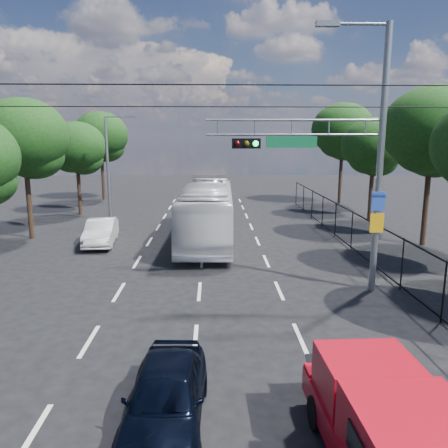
{
  "coord_description": "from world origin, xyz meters",
  "views": [
    {
      "loc": [
        0.51,
        -7.54,
        5.65
      ],
      "look_at": [
        0.89,
        6.83,
        2.8
      ],
      "focal_mm": 35.0,
      "sensor_mm": 36.0,
      "label": 1
    }
  ],
  "objects_px": {
    "navy_hatchback": "(166,396)",
    "white_van": "(101,232)",
    "signal_mast": "(347,149)",
    "white_bus": "(207,212)",
    "red_pickup": "(392,434)"
  },
  "relations": [
    {
      "from": "navy_hatchback",
      "to": "white_van",
      "type": "distance_m",
      "value": 16.08
    },
    {
      "from": "signal_mast",
      "to": "white_bus",
      "type": "height_order",
      "value": "signal_mast"
    },
    {
      "from": "red_pickup",
      "to": "navy_hatchback",
      "type": "distance_m",
      "value": 4.17
    },
    {
      "from": "red_pickup",
      "to": "white_bus",
      "type": "relative_size",
      "value": 0.43
    },
    {
      "from": "signal_mast",
      "to": "navy_hatchback",
      "type": "relative_size",
      "value": 2.48
    },
    {
      "from": "signal_mast",
      "to": "white_van",
      "type": "bearing_deg",
      "value": 145.09
    },
    {
      "from": "navy_hatchback",
      "to": "white_bus",
      "type": "distance_m",
      "value": 16.12
    },
    {
      "from": "navy_hatchback",
      "to": "white_bus",
      "type": "xyz_separation_m",
      "value": [
        0.66,
        16.08,
        0.93
      ]
    },
    {
      "from": "red_pickup",
      "to": "white_bus",
      "type": "height_order",
      "value": "white_bus"
    },
    {
      "from": "red_pickup",
      "to": "white_van",
      "type": "height_order",
      "value": "red_pickup"
    },
    {
      "from": "navy_hatchback",
      "to": "white_van",
      "type": "bearing_deg",
      "value": 110.1
    },
    {
      "from": "red_pickup",
      "to": "navy_hatchback",
      "type": "bearing_deg",
      "value": 156.5
    },
    {
      "from": "navy_hatchback",
      "to": "white_van",
      "type": "height_order",
      "value": "white_van"
    },
    {
      "from": "navy_hatchback",
      "to": "white_bus",
      "type": "bearing_deg",
      "value": 89.39
    },
    {
      "from": "white_bus",
      "to": "white_van",
      "type": "xyz_separation_m",
      "value": [
        -5.72,
        -0.83,
        -0.91
      ]
    }
  ]
}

